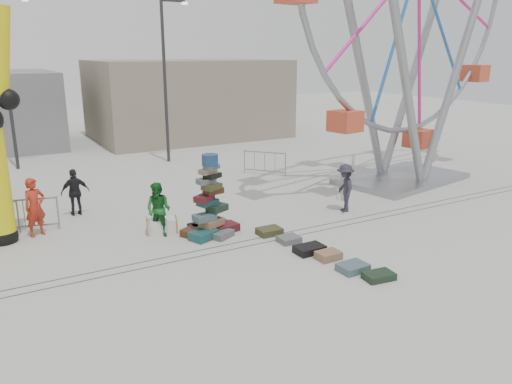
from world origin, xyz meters
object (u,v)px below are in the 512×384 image
lamp_post_left (8,75)px  barricade_dummy_c (24,215)px  suitcase_tower (210,212)px  pedestrian_black (75,192)px  pedestrian_red (35,207)px  pedestrian_grey (345,188)px  barricade_wheel_front (343,180)px  barricade_wheel_back (265,163)px  pedestrian_green (159,210)px  lamp_post_right (166,73)px  steamer_trunk (162,225)px

lamp_post_left → barricade_dummy_c: lamp_post_left is taller
suitcase_tower → barricade_dummy_c: suitcase_tower is taller
suitcase_tower → pedestrian_black: (-3.27, 4.04, 0.11)m
pedestrian_red → pedestrian_grey: (9.86, -2.78, -0.06)m
pedestrian_black → barricade_wheel_front: bearing=165.2°
barricade_wheel_front → barricade_wheel_back: same height
barricade_wheel_front → barricade_wheel_back: (-1.04, 4.37, 0.00)m
pedestrian_red → pedestrian_green: 3.80m
lamp_post_right → lamp_post_left: (-7.00, 2.00, 0.00)m
steamer_trunk → lamp_post_right: bearing=84.6°
steamer_trunk → pedestrian_black: pedestrian_black is taller
suitcase_tower → barricade_wheel_front: size_ratio=1.27×
lamp_post_left → barricade_wheel_back: size_ratio=4.00×
barricade_dummy_c → barricade_wheel_front: size_ratio=1.00×
steamer_trunk → pedestrian_red: pedestrian_red is taller
barricade_dummy_c → pedestrian_black: size_ratio=1.22×
lamp_post_right → pedestrian_green: bearing=-112.0°
lamp_post_left → barricade_wheel_front: (10.81, -11.35, -3.93)m
lamp_post_left → steamer_trunk: bearing=-75.9°
pedestrian_green → barricade_wheel_back: bearing=84.5°
lamp_post_left → steamer_trunk: 13.09m
pedestrian_red → barricade_wheel_front: bearing=-28.6°
pedestrian_grey → lamp_post_left: bearing=-120.0°
pedestrian_green → pedestrian_grey: 6.63m
barricade_wheel_front → suitcase_tower: bearing=139.6°
pedestrian_red → pedestrian_green: bearing=-54.0°
lamp_post_left → lamp_post_right: bearing=-15.9°
barricade_dummy_c → barricade_wheel_back: bearing=30.1°
pedestrian_red → lamp_post_right: bearing=24.8°
barricade_wheel_front → steamer_trunk: bearing=131.0°
lamp_post_left → pedestrian_grey: bearing=-54.4°
barricade_wheel_back → pedestrian_green: (-6.92, -5.31, 0.30)m
steamer_trunk → pedestrian_grey: size_ratio=0.55×
steamer_trunk → pedestrian_green: size_ratio=0.56×
lamp_post_left → pedestrian_grey: 16.58m
pedestrian_green → pedestrian_black: 3.89m
barricade_dummy_c → barricade_wheel_back: (10.49, 2.85, 0.00)m
barricade_wheel_front → pedestrian_black: 10.10m
steamer_trunk → barricade_dummy_c: bearing=166.0°
pedestrian_red → pedestrian_black: (1.46, 1.52, -0.10)m
lamp_post_right → lamp_post_left: bearing=164.1°
steamer_trunk → barricade_wheel_back: bearing=52.9°
barricade_wheel_back → pedestrian_black: (-8.74, -1.88, 0.27)m
pedestrian_black → suitcase_tower: bearing=128.5°
suitcase_tower → pedestrian_black: bearing=111.4°
lamp_post_right → pedestrian_grey: (2.43, -11.15, -3.63)m
pedestrian_grey → steamer_trunk: bearing=-75.8°
suitcase_tower → pedestrian_green: bearing=139.8°
barricade_wheel_back → pedestrian_red: bearing=-112.5°
steamer_trunk → barricade_wheel_front: (7.79, 0.65, 0.33)m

